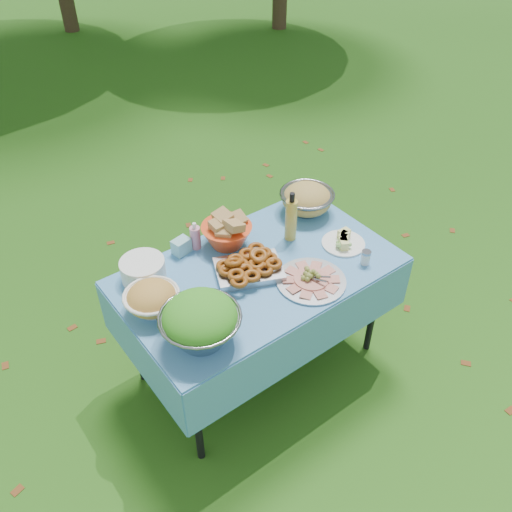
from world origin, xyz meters
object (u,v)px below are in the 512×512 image
at_px(plate_stack, 143,270).
at_px(charcuterie_platter, 311,276).
at_px(salad_bowl, 200,321).
at_px(pasta_bowl_steel, 307,199).
at_px(picnic_table, 258,319).
at_px(bread_bowl, 227,230).
at_px(oil_bottle, 291,216).

height_order(plate_stack, charcuterie_platter, plate_stack).
bearing_deg(salad_bowl, pasta_bowl_steel, 24.77).
bearing_deg(pasta_bowl_steel, picnic_table, -155.17).
bearing_deg(picnic_table, salad_bowl, -155.29).
distance_m(picnic_table, bread_bowl, 0.55).
distance_m(plate_stack, charcuterie_platter, 0.86).
bearing_deg(pasta_bowl_steel, plate_stack, 177.54).
xyz_separation_m(plate_stack, oil_bottle, (0.82, -0.19, 0.09)).
relative_size(plate_stack, bread_bowl, 0.82).
height_order(salad_bowl, oil_bottle, oil_bottle).
relative_size(salad_bowl, bread_bowl, 1.32).
distance_m(salad_bowl, oil_bottle, 0.88).
relative_size(plate_stack, charcuterie_platter, 0.64).
xyz_separation_m(picnic_table, pasta_bowl_steel, (0.56, 0.26, 0.47)).
height_order(bread_bowl, charcuterie_platter, bread_bowl).
relative_size(plate_stack, pasta_bowl_steel, 0.71).
bearing_deg(picnic_table, bread_bowl, 91.67).
xyz_separation_m(salad_bowl, charcuterie_platter, (0.66, -0.01, -0.08)).
bearing_deg(salad_bowl, oil_bottle, 22.80).
bearing_deg(bread_bowl, salad_bowl, -134.10).
bearing_deg(picnic_table, pasta_bowl_steel, 24.83).
relative_size(picnic_table, pasta_bowl_steel, 4.52).
distance_m(plate_stack, bread_bowl, 0.51).
relative_size(pasta_bowl_steel, oil_bottle, 1.08).
xyz_separation_m(picnic_table, charcuterie_platter, (0.16, -0.24, 0.42)).
bearing_deg(salad_bowl, bread_bowl, 45.90).
bearing_deg(plate_stack, salad_bowl, -88.82).
bearing_deg(oil_bottle, picnic_table, -160.42).
distance_m(pasta_bowl_steel, oil_bottle, 0.30).
bearing_deg(picnic_table, charcuterie_platter, -56.50).
relative_size(pasta_bowl_steel, charcuterie_platter, 0.89).
bearing_deg(bread_bowl, picnic_table, -88.33).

